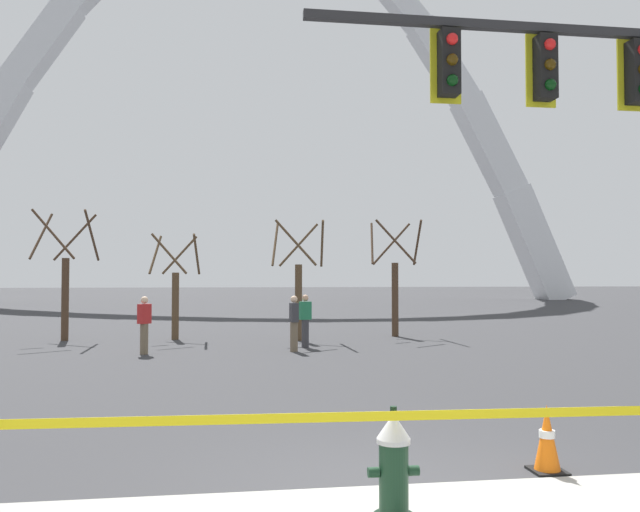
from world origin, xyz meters
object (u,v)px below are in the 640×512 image
(fire_hydrant, at_px, (393,466))
(monument_arch, at_px, (252,114))
(pedestrian_walking_right, at_px, (294,323))
(traffic_cone_by_hydrant, at_px, (547,439))
(pedestrian_standing_center, at_px, (305,320))
(pedestrian_walking_left, at_px, (144,324))

(fire_hydrant, height_order, monument_arch, monument_arch)
(pedestrian_walking_right, bearing_deg, traffic_cone_by_hydrant, -81.56)
(monument_arch, distance_m, pedestrian_standing_center, 39.63)
(traffic_cone_by_hydrant, bearing_deg, monument_arch, 92.15)
(monument_arch, xyz_separation_m, pedestrian_walking_right, (0.15, -37.33, -15.70))
(pedestrian_standing_center, relative_size, pedestrian_walking_right, 1.00)
(fire_hydrant, distance_m, pedestrian_walking_left, 12.89)
(pedestrian_walking_right, bearing_deg, pedestrian_standing_center, 65.53)
(monument_arch, xyz_separation_m, pedestrian_walking_left, (-3.99, -37.38, -15.70))
(pedestrian_walking_left, height_order, pedestrian_walking_right, same)
(monument_arch, relative_size, pedestrian_walking_left, 37.63)
(pedestrian_walking_left, bearing_deg, traffic_cone_by_hydrant, -62.64)
(pedestrian_standing_center, bearing_deg, pedestrian_walking_left, -167.66)
(pedestrian_walking_right, bearing_deg, monument_arch, 90.23)
(monument_arch, bearing_deg, pedestrian_standing_center, -89.08)
(pedestrian_standing_center, bearing_deg, fire_hydrant, -93.28)
(fire_hydrant, xyz_separation_m, pedestrian_walking_right, (0.33, 12.36, 0.35))
(traffic_cone_by_hydrant, bearing_deg, pedestrian_walking_left, 117.36)
(pedestrian_standing_center, bearing_deg, traffic_cone_by_hydrant, -84.21)
(fire_hydrant, bearing_deg, pedestrian_standing_center, 86.72)
(fire_hydrant, distance_m, pedestrian_walking_right, 12.37)
(traffic_cone_by_hydrant, xyz_separation_m, pedestrian_walking_right, (-1.68, 11.29, 0.46))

